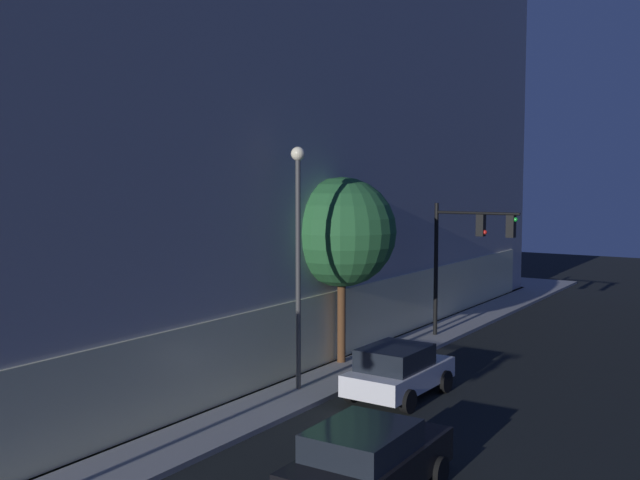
# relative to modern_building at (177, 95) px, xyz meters

# --- Properties ---
(modern_building) EXTENTS (39.27, 21.50, 21.85)m
(modern_building) POSITION_rel_modern_building_xyz_m (0.00, 0.00, 0.00)
(modern_building) COLOR #4C4C51
(modern_building) RESTS_ON ground
(traffic_light_far_corner) EXTENTS (0.37, 3.73, 5.70)m
(traffic_light_far_corner) POSITION_rel_modern_building_xyz_m (3.36, -13.27, -6.67)
(traffic_light_far_corner) COLOR black
(traffic_light_far_corner) RESTS_ON sidewalk_corner
(street_lamp_sidewalk) EXTENTS (0.44, 0.44, 7.66)m
(street_lamp_sidewalk) POSITION_rel_modern_building_xyz_m (-6.49, -11.57, -5.87)
(street_lamp_sidewalk) COLOR #414141
(street_lamp_sidewalk) RESTS_ON sidewalk_corner
(sidewalk_tree) EXTENTS (3.97, 3.97, 6.76)m
(sidewalk_tree) POSITION_rel_modern_building_xyz_m (-2.85, -10.94, -5.94)
(sidewalk_tree) COLOR brown
(sidewalk_tree) RESTS_ON sidewalk_corner
(car_black) EXTENTS (4.46, 2.26, 1.65)m
(car_black) POSITION_rel_modern_building_xyz_m (-12.01, -17.23, -10.00)
(car_black) COLOR black
(car_black) RESTS_ON ground
(car_white) EXTENTS (4.14, 2.22, 1.66)m
(car_white) POSITION_rel_modern_building_xyz_m (-5.21, -14.47, -10.00)
(car_white) COLOR silver
(car_white) RESTS_ON ground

